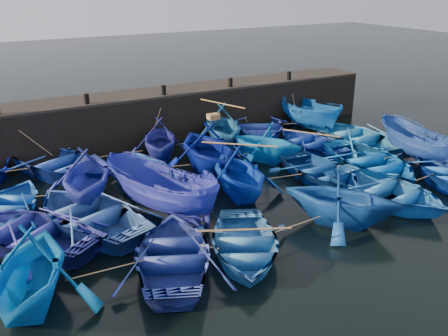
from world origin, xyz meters
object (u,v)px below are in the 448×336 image
boat_13 (29,231)px  wooden_crate (213,117)px  boat_8 (146,172)px  boat_20 (28,270)px

boat_13 → wooden_crate: bearing=163.8°
boat_8 → wooden_crate: bearing=-11.9°
boat_20 → boat_13: bearing=103.8°
wooden_crate → boat_20: bearing=-144.5°
boat_13 → wooden_crate: (8.50, 2.96, 2.05)m
boat_13 → boat_20: (-0.52, -3.47, 0.61)m
boat_20 → boat_8: bearing=71.1°
boat_20 → wooden_crate: 11.17m
boat_8 → boat_13: (-5.32, -3.21, 0.07)m
boat_8 → boat_20: bearing=-138.5°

